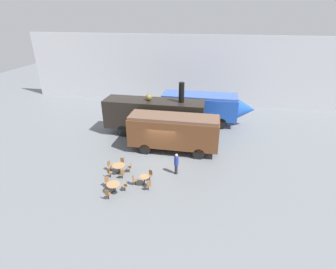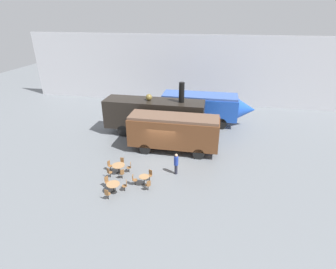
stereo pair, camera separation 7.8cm
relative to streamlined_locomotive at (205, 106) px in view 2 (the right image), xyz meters
name	(u,v)px [view 2 (the right image)]	position (x,y,z in m)	size (l,w,h in m)	color
ground_plane	(162,155)	(-3.23, -8.13, -2.05)	(80.00, 80.00, 0.00)	slate
backdrop_wall	(185,70)	(-3.23, 7.07, 2.45)	(44.00, 0.15, 9.00)	silver
streamlined_locomotive	(205,106)	(0.00, 0.00, 0.00)	(10.15, 2.89, 3.36)	blue
steam_locomotive	(154,114)	(-4.88, -3.88, 0.17)	(9.98, 2.56, 5.56)	black
passenger_coach_wooden	(174,131)	(-2.36, -7.07, -0.06)	(7.95, 2.45, 3.38)	brown
cafe_table_near	(144,179)	(-3.56, -12.72, -1.49)	(0.74, 0.74, 0.76)	black
cafe_table_mid	(118,167)	(-5.95, -11.57, -1.45)	(0.99, 0.99, 0.73)	black
cafe_table_far	(113,186)	(-5.44, -13.95, -1.46)	(0.94, 0.94, 0.72)	black
cafe_chair_0	(148,185)	(-3.09, -13.29, -1.54)	(0.40, 0.41, 0.87)	black
cafe_chair_1	(150,174)	(-3.30, -12.03, -1.54)	(0.38, 0.39, 0.87)	black
cafe_chair_2	(134,179)	(-4.29, -12.84, -1.54)	(0.37, 0.36, 0.87)	black
cafe_chair_3	(122,173)	(-5.41, -12.25, -1.54)	(0.40, 0.41, 0.87)	black
cafe_chair_4	(130,167)	(-5.13, -11.27, -1.54)	(0.39, 0.37, 0.87)	black
cafe_chair_5	(122,162)	(-5.98, -10.70, -1.54)	(0.36, 0.36, 0.87)	black
cafe_chair_6	(110,165)	(-6.78, -11.33, -1.54)	(0.39, 0.37, 0.87)	black
cafe_chair_7	(109,172)	(-6.43, -12.29, -1.54)	(0.40, 0.40, 0.87)	black
cafe_chair_8	(125,185)	(-4.67, -13.62, -1.54)	(0.40, 0.38, 0.87)	black
cafe_chair_9	(107,181)	(-6.12, -13.45, -1.54)	(0.40, 0.40, 0.87)	black
cafe_chair_10	(107,194)	(-5.54, -14.79, -1.54)	(0.36, 0.37, 0.87)	black
visitor_person	(176,163)	(-1.51, -10.80, -1.07)	(0.34, 0.34, 1.78)	#262633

